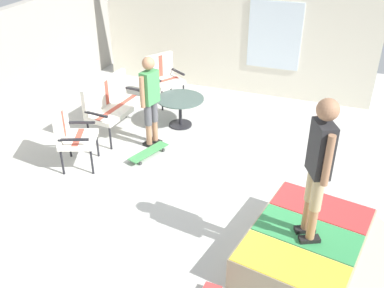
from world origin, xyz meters
name	(u,v)px	position (x,y,z in m)	size (l,w,h in m)	color
ground_plane	(194,183)	(0.00, 0.00, -0.05)	(12.00, 12.00, 0.10)	#B2B2AD
house_facade	(234,36)	(3.80, 0.49, 1.22)	(0.23, 6.00, 2.44)	silver
skate_ramp	(308,247)	(-1.15, -1.88, 0.22)	(2.04, 2.12, 0.45)	tan
patio_bench	(111,101)	(1.03, 2.00, 0.62)	(1.30, 0.67, 1.02)	black
patio_chair_near_house	(163,74)	(2.61, 1.66, 0.61)	(0.82, 0.80, 1.02)	black
patio_chair_by_wall	(70,132)	(-0.26, 2.02, 0.61)	(0.78, 0.74, 1.02)	black
patio_table	(180,106)	(1.68, 0.91, 0.40)	(0.90, 0.90, 0.57)	black
person_watching	(150,96)	(0.82, 1.10, 0.94)	(0.47, 0.30, 1.63)	black
person_skater	(319,161)	(-1.21, -1.85, 1.48)	(0.44, 0.34, 1.75)	black
skateboard_by_bench	(149,152)	(0.42, 0.99, 0.08)	(0.82, 0.45, 0.10)	#3F8C4C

